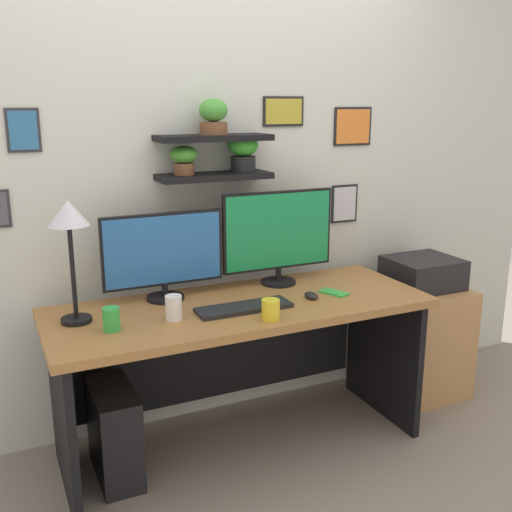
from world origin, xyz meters
The scene contains 15 objects.
ground_plane centered at (0.00, 0.00, 0.00)m, with size 8.00×8.00×0.00m, color gray.
back_wall_assembly centered at (0.00, 0.44, 1.35)m, with size 4.40×0.24×2.70m.
desk centered at (0.00, 0.06, 0.55)m, with size 1.79×0.68×0.75m.
monitor_left centered at (-0.30, 0.22, 0.97)m, with size 0.58×0.18×0.42m.
monitor_right centered at (0.30, 0.22, 1.01)m, with size 0.60×0.18×0.48m.
keyboard centered at (-0.02, -0.09, 0.76)m, with size 0.44×0.14×0.02m, color black.
computer_mouse centered at (0.34, -0.07, 0.77)m, with size 0.06×0.09×0.03m, color black.
desk_lamp centered at (-0.74, 0.08, 1.17)m, with size 0.17×0.17×0.53m.
cell_phone centered at (0.47, -0.06, 0.76)m, with size 0.07×0.14×0.01m, color green.
coffee_mug centered at (0.03, -0.25, 0.80)m, with size 0.08×0.08×0.09m, color yellow.
pen_cup centered at (-0.62, -0.09, 0.80)m, with size 0.07×0.07×0.10m, color green.
water_cup centered at (-0.35, -0.08, 0.81)m, with size 0.07×0.07×0.11m, color white.
drawer_cabinet centered at (1.18, 0.13, 0.32)m, with size 0.44×0.50×0.64m, color tan.
printer centered at (1.18, 0.13, 0.72)m, with size 0.38×0.34×0.17m, color black.
computer_tower_left centered at (-0.62, 0.03, 0.21)m, with size 0.18×0.40×0.43m, color black.
Camera 1 is at (-1.05, -2.43, 1.66)m, focal length 41.86 mm.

